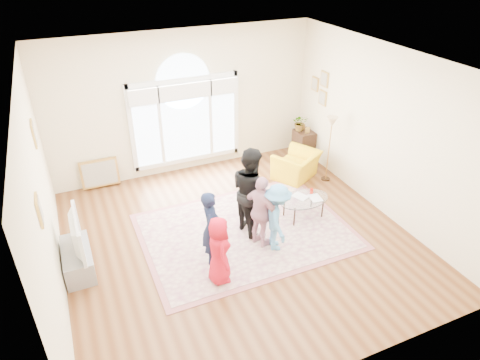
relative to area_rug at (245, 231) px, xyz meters
name	(u,v)px	position (x,y,z in m)	size (l,w,h in m)	color
ground	(238,239)	(-0.21, -0.14, -0.01)	(6.00, 6.00, 0.00)	#562D14
room_shell	(187,107)	(-0.20, 2.69, 1.56)	(6.00, 6.00, 6.00)	beige
area_rug	(245,231)	(0.00, 0.00, 0.00)	(3.60, 2.60, 0.02)	beige
rug_border	(245,231)	(0.00, 0.00, 0.00)	(3.80, 2.80, 0.01)	#9C585A
tv_console	(78,260)	(-2.96, 0.16, 0.20)	(0.45, 1.00, 0.42)	gray
television	(72,234)	(-2.95, 0.16, 0.72)	(0.17, 1.07, 0.62)	black
coffee_table	(304,200)	(1.23, -0.01, 0.39)	(1.05, 0.70, 0.54)	silver
armchair	(296,165)	(1.90, 1.42, 0.30)	(0.95, 0.83, 0.62)	gold
side_cabinet	(304,144)	(2.57, 2.23, 0.34)	(0.40, 0.50, 0.70)	black
floor_lamp	(331,127)	(2.48, 1.06, 1.27)	(0.31, 0.31, 1.51)	black
plant_pedestal	(299,143)	(2.49, 2.33, 0.34)	(0.20, 0.20, 0.70)	white
potted_plant	(300,123)	(2.49, 2.33, 0.89)	(0.36, 0.32, 0.40)	#33722D
leaning_picture	(102,187)	(-2.23, 2.76, -0.01)	(0.80, 0.05, 0.62)	tan
child_red	(219,250)	(-0.91, -1.00, 0.59)	(0.57, 0.37, 1.17)	red
child_navy	(211,227)	(-0.84, -0.50, 0.67)	(0.48, 0.32, 1.33)	#131C37
child_black	(251,190)	(0.12, 0.04, 0.85)	(0.81, 0.63, 1.67)	black
child_pink	(261,212)	(0.09, -0.45, 0.69)	(0.80, 0.33, 1.36)	#D293A7
child_blue	(277,218)	(0.30, -0.64, 0.64)	(0.81, 0.47, 1.26)	#4E8FBF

